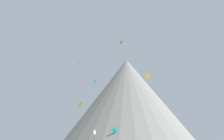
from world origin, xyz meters
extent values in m
cone|color=gray|center=(-1.82, 88.21, 24.10)|extent=(92.19, 92.19, 48.21)
cone|color=gray|center=(7.88, 95.86, 12.41)|extent=(35.53, 35.53, 24.82)
cone|color=gray|center=(5.60, 83.93, 10.08)|extent=(25.64, 25.64, 20.17)
cube|color=white|center=(-6.74, 30.10, 6.04)|extent=(0.48, 0.87, 1.07)
cylinder|color=black|center=(-6.85, 30.10, 4.02)|extent=(0.32, 0.30, 3.02)
cone|color=#33BCDB|center=(-12.32, 52.66, 26.38)|extent=(1.40, 1.23, 1.50)
cylinder|color=#33BCDB|center=(-12.08, 52.66, 23.91)|extent=(0.47, 0.53, 3.42)
cube|color=blue|center=(-21.14, 58.47, 37.49)|extent=(0.23, 0.86, 1.64)
cone|color=yellow|center=(8.87, 49.13, 26.88)|extent=(2.15, 1.77, 1.98)
cone|color=#8CD133|center=(-16.33, 47.24, 16.39)|extent=(2.36, 2.35, 2.55)
cube|color=green|center=(0.49, 35.58, 35.23)|extent=(0.87, 0.74, 1.11)
cylinder|color=green|center=(0.52, 35.58, 33.51)|extent=(0.32, 0.18, 2.38)
cone|color=teal|center=(-4.50, 57.29, 7.62)|extent=(2.32, 1.18, 2.35)
camera|label=1|loc=(7.17, -32.07, 4.02)|focal=35.56mm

